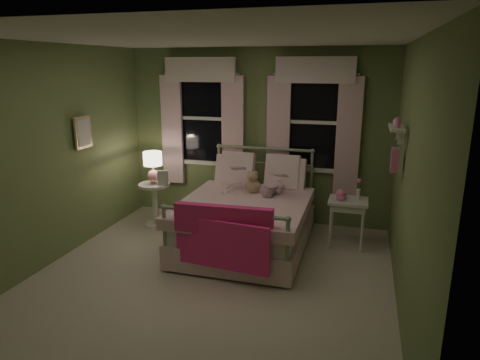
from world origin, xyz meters
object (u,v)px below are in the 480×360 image
(child_right, at_px, (275,171))
(nightstand_left, at_px, (155,199))
(bed, at_px, (247,218))
(nightstand_right, at_px, (348,207))
(child_left, at_px, (236,169))
(teddy_bear, at_px, (253,184))
(table_lamp, at_px, (153,164))

(child_right, bearing_deg, nightstand_left, 11.02)
(bed, relative_size, nightstand_right, 3.18)
(bed, xyz_separation_m, nightstand_left, (-1.53, 0.34, 0.03))
(child_left, height_order, child_right, child_right)
(child_right, bearing_deg, bed, 64.92)
(teddy_bear, bearing_deg, table_lamp, 177.02)
(teddy_bear, distance_m, nightstand_left, 1.57)
(bed, distance_m, teddy_bear, 0.49)
(child_left, relative_size, nightstand_right, 1.16)
(bed, height_order, table_lamp, bed)
(nightstand_left, height_order, table_lamp, table_lamp)
(child_right, height_order, table_lamp, child_right)
(nightstand_left, bearing_deg, child_left, 3.62)
(child_right, relative_size, nightstand_left, 1.18)
(bed, height_order, nightstand_left, bed)
(bed, xyz_separation_m, child_right, (0.28, 0.42, 0.57))
(child_right, distance_m, table_lamp, 1.81)
(teddy_bear, height_order, nightstand_left, teddy_bear)
(child_left, xyz_separation_m, table_lamp, (-1.25, -0.08, 0.01))
(bed, xyz_separation_m, teddy_bear, (-0.00, 0.26, 0.41))
(teddy_bear, bearing_deg, child_left, 150.50)
(child_left, bearing_deg, nightstand_left, 18.24)
(nightstand_left, distance_m, table_lamp, 0.54)
(child_left, xyz_separation_m, child_right, (0.56, 0.00, 0.01))
(child_right, xyz_separation_m, nightstand_left, (-1.81, -0.08, -0.53))
(table_lamp, bearing_deg, child_left, 3.62)
(bed, relative_size, nightstand_left, 3.13)
(bed, bearing_deg, teddy_bear, 90.00)
(teddy_bear, bearing_deg, nightstand_left, 177.02)
(child_right, height_order, teddy_bear, child_right)
(child_right, height_order, nightstand_right, child_right)
(child_left, distance_m, table_lamp, 1.25)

